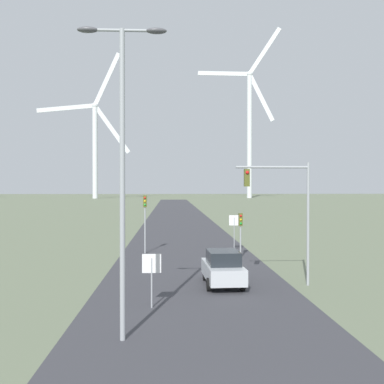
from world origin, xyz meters
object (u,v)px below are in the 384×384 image
traffic_light_post_near_left (145,211)px  streetlamp (122,147)px  stop_sign_far (234,226)px  traffic_light_post_near_right (241,225)px  traffic_light_mast_overhead (284,199)px  car_approaching (223,268)px  wind_turbine_center (249,122)px  wind_turbine_left (95,138)px  stop_sign_near (152,270)px

traffic_light_post_near_left → streetlamp: bearing=-89.0°
streetlamp → stop_sign_far: bearing=71.7°
traffic_light_post_near_right → traffic_light_mast_overhead: traffic_light_mast_overhead is taller
stop_sign_far → car_approaching: 12.20m
streetlamp → traffic_light_post_near_left: 19.77m
traffic_light_post_near_left → traffic_light_mast_overhead: traffic_light_mast_overhead is taller
traffic_light_mast_overhead → wind_turbine_center: wind_turbine_center is taller
streetlamp → wind_turbine_left: 182.05m
traffic_light_post_near_left → wind_turbine_center: bearing=77.2°
wind_turbine_center → traffic_light_post_near_left: bearing=-102.8°
stop_sign_far → stop_sign_near: bearing=-109.9°
traffic_light_post_near_right → wind_turbine_left: size_ratio=0.05×
traffic_light_post_near_right → traffic_light_mast_overhead: (0.88, -8.88, 2.10)m
wind_turbine_left → wind_turbine_center: 67.86m
traffic_light_mast_overhead → wind_turbine_left: wind_turbine_left is taller
stop_sign_far → traffic_light_post_near_left: bearing=-175.8°
traffic_light_post_near_left → wind_turbine_left: bearing=100.8°
traffic_light_post_near_right → traffic_light_mast_overhead: 9.17m
traffic_light_mast_overhead → wind_turbine_center: (29.19, 174.93, 29.30)m
stop_sign_far → traffic_light_post_near_left: (-6.97, -0.51, 1.24)m
wind_turbine_left → wind_turbine_center: (67.25, 4.40, 7.99)m
car_approaching → traffic_light_post_near_left: bearing=112.3°
traffic_light_post_near_right → wind_turbine_center: (30.07, 166.05, 31.40)m
streetlamp → traffic_light_post_near_left: (-0.35, 19.51, -3.23)m
traffic_light_post_near_right → streetlamp: bearing=-111.5°
stop_sign_far → wind_turbine_left: (-37.18, 158.41, 23.76)m
traffic_light_mast_overhead → streetlamp: bearing=-133.5°
wind_turbine_center → traffic_light_mast_overhead: bearing=-99.5°
streetlamp → traffic_light_post_near_right: 18.49m
streetlamp → traffic_light_post_near_left: size_ratio=2.34×
traffic_light_post_near_left → car_approaching: 12.56m
traffic_light_post_near_right → stop_sign_far: bearing=89.9°
streetlamp → car_approaching: bearing=61.9°
wind_turbine_left → stop_sign_far: bearing=-76.8°
streetlamp → stop_sign_far: size_ratio=3.62×
wind_turbine_center → stop_sign_far: bearing=-100.5°
traffic_light_post_near_right → wind_turbine_left: 167.51m
wind_turbine_left → wind_turbine_center: wind_turbine_center is taller
stop_sign_far → traffic_light_post_near_left: size_ratio=0.65×
traffic_light_post_near_right → wind_turbine_center: wind_turbine_center is taller
wind_turbine_center → car_approaching: bearing=-100.5°
traffic_light_post_near_left → stop_sign_near: bearing=-85.7°
traffic_light_post_near_left → car_approaching: bearing=-67.7°
traffic_light_post_near_left → stop_sign_far: bearing=4.2°
stop_sign_near → wind_turbine_center: wind_turbine_center is taller
traffic_light_mast_overhead → wind_turbine_center: bearing=80.5°
streetlamp → traffic_light_mast_overhead: 11.07m
stop_sign_near → traffic_light_post_near_right: bearing=65.6°
stop_sign_near → streetlamp: bearing=-101.5°
car_approaching → streetlamp: bearing=-118.1°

